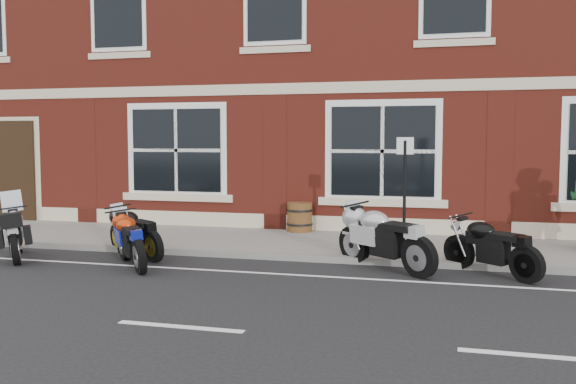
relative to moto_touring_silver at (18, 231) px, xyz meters
name	(u,v)px	position (x,y,z in m)	size (l,w,h in m)	color
ground	(257,276)	(4.83, -0.33, -0.51)	(80.00, 80.00, 0.00)	black
sidewalk	(301,243)	(4.83, 2.67, -0.45)	(30.00, 3.00, 0.12)	slate
kerb	(281,257)	(4.83, 1.09, -0.45)	(30.00, 0.16, 0.12)	slate
pub_building	(358,19)	(4.83, 10.17, 5.49)	(24.00, 12.00, 12.00)	maroon
moto_touring_silver	(18,231)	(0.00, 0.00, 0.00)	(1.22, 1.59, 1.24)	black
moto_sport_red	(132,238)	(2.47, -0.15, 0.00)	(1.35, 1.57, 0.88)	black
moto_sport_black	(136,231)	(2.08, 0.70, -0.01)	(1.66, 1.19, 0.87)	black
moto_sport_silver	(385,236)	(6.79, 0.70, 0.08)	(1.83, 1.53, 1.01)	black
moto_naked_black	(491,245)	(8.53, 0.70, 0.00)	(1.55, 1.40, 0.88)	black
barrel_planter	(300,217)	(4.48, 3.97, -0.05)	(0.60, 0.60, 0.67)	#453112
parking_sign	(405,188)	(7.06, 1.40, 0.86)	(0.30, 0.06, 2.15)	black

